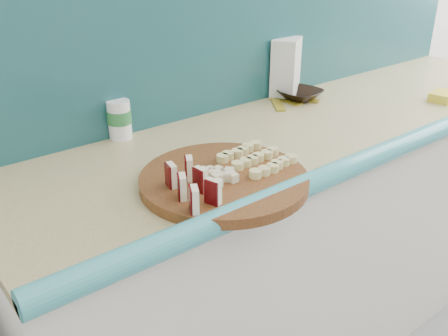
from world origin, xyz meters
TOP-DOWN VIEW (x-y plane):
  - kitchen_counter at (0.10, 1.50)m, footprint 2.20×0.63m
  - backsplash at (0.10, 1.79)m, footprint 2.20×0.02m
  - cutting_board at (-0.46, 1.33)m, footprint 0.45×0.45m
  - apple_wedges at (-0.57, 1.30)m, footprint 0.10×0.17m
  - apple_chunks at (-0.48, 1.33)m, footprint 0.07×0.06m
  - banana_slices at (-0.34, 1.34)m, footprint 0.17×0.17m
  - brown_bowl at (0.19, 1.68)m, footprint 0.18×0.18m
  - flour_bag at (0.18, 1.76)m, footprint 0.15×0.14m
  - canister at (-0.51, 1.76)m, footprint 0.07×0.07m
  - sponge at (0.59, 1.35)m, footprint 0.12×0.09m
  - banana_peel at (0.13, 1.69)m, footprint 0.21×0.17m

SIDE VIEW (x-z plane):
  - kitchen_counter at x=0.10m, z-range 0.00..0.91m
  - banana_peel at x=0.13m, z-range 0.91..0.92m
  - cutting_board at x=-0.46m, z-range 0.91..0.94m
  - sponge at x=0.59m, z-range 0.91..0.94m
  - brown_bowl at x=0.19m, z-range 0.91..0.95m
  - banana_slices at x=-0.34m, z-range 0.94..0.95m
  - apple_chunks at x=-0.48m, z-range 0.94..0.96m
  - apple_wedges at x=-0.57m, z-range 0.94..0.99m
  - canister at x=-0.51m, z-range 0.91..1.03m
  - flour_bag at x=0.18m, z-range 0.91..1.12m
  - backsplash at x=0.10m, z-range 0.91..1.41m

